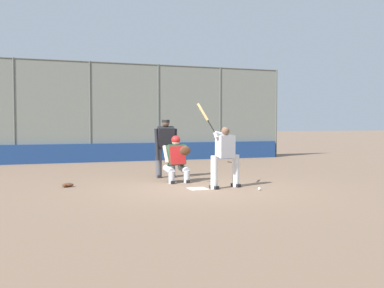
% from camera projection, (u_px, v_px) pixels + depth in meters
% --- Properties ---
extents(ground_plane, '(160.00, 160.00, 0.00)m').
position_uv_depth(ground_plane, '(198.00, 189.00, 10.91)').
color(ground_plane, '#7A604C').
extents(home_plate_marker, '(0.43, 0.43, 0.01)m').
position_uv_depth(home_plate_marker, '(198.00, 189.00, 10.91)').
color(home_plate_marker, white).
rests_on(home_plate_marker, ground_plane).
extents(backstop_fence, '(14.73, 0.08, 4.18)m').
position_uv_depth(backstop_fence, '(125.00, 110.00, 19.05)').
color(backstop_fence, '#515651').
rests_on(backstop_fence, ground_plane).
extents(padding_wall, '(14.35, 0.18, 0.77)m').
position_uv_depth(padding_wall, '(126.00, 152.00, 19.04)').
color(padding_wall, navy).
rests_on(padding_wall, ground_plane).
extents(bleachers_beyond, '(10.25, 2.50, 1.48)m').
position_uv_depth(bleachers_beyond, '(123.00, 147.00, 21.61)').
color(bleachers_beyond, slate).
rests_on(bleachers_beyond, ground_plane).
extents(batter_at_plate, '(1.07, 0.56, 2.09)m').
position_uv_depth(batter_at_plate, '(225.00, 155.00, 11.05)').
color(batter_at_plate, silver).
rests_on(batter_at_plate, ground_plane).
extents(catcher_behind_plate, '(0.67, 0.78, 1.27)m').
position_uv_depth(catcher_behind_plate, '(177.00, 158.00, 12.11)').
color(catcher_behind_plate, '#B7B7BC').
rests_on(catcher_behind_plate, ground_plane).
extents(umpire_home, '(0.69, 0.47, 1.71)m').
position_uv_depth(umpire_home, '(166.00, 146.00, 13.18)').
color(umpire_home, '#4C4C51').
rests_on(umpire_home, ground_plane).
extents(spare_bat_near_backstop, '(0.17, 0.87, 0.07)m').
position_uv_depth(spare_bat_near_backstop, '(235.00, 163.00, 17.93)').
color(spare_bat_near_backstop, black).
rests_on(spare_bat_near_backstop, ground_plane).
extents(fielding_glove_on_dirt, '(0.29, 0.22, 0.10)m').
position_uv_depth(fielding_glove_on_dirt, '(67.00, 185.00, 11.23)').
color(fielding_glove_on_dirt, '#56331E').
rests_on(fielding_glove_on_dirt, ground_plane).
extents(baseball_loose, '(0.07, 0.07, 0.07)m').
position_uv_depth(baseball_loose, '(259.00, 189.00, 10.68)').
color(baseball_loose, white).
rests_on(baseball_loose, ground_plane).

